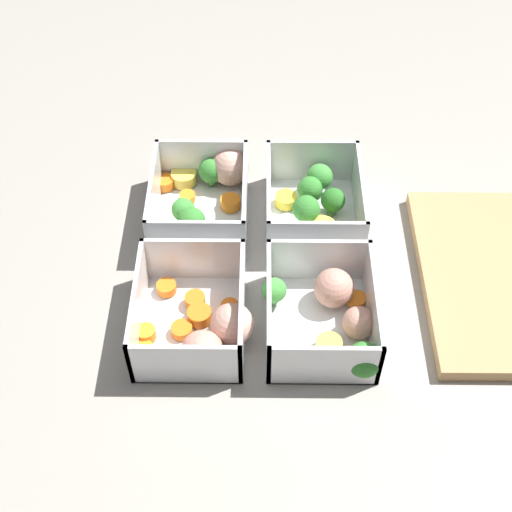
% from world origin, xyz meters
% --- Properties ---
extents(ground_plane, '(4.00, 4.00, 0.00)m').
position_xyz_m(ground_plane, '(0.00, 0.00, 0.00)').
color(ground_plane, gray).
extents(container_near_left, '(0.18, 0.14, 0.07)m').
position_xyz_m(container_near_left, '(-0.11, -0.07, 0.03)').
color(container_near_left, white).
rests_on(container_near_left, ground_plane).
extents(container_near_right, '(0.16, 0.14, 0.07)m').
position_xyz_m(container_near_right, '(0.10, -0.06, 0.02)').
color(container_near_right, white).
rests_on(container_near_right, ground_plane).
extents(container_far_left, '(0.16, 0.12, 0.07)m').
position_xyz_m(container_far_left, '(-0.09, 0.08, 0.02)').
color(container_far_left, white).
rests_on(container_far_left, ground_plane).
extents(container_far_right, '(0.16, 0.14, 0.07)m').
position_xyz_m(container_far_right, '(0.09, 0.08, 0.03)').
color(container_far_right, white).
rests_on(container_far_right, ground_plane).
extents(cutting_board, '(0.28, 0.18, 0.02)m').
position_xyz_m(cutting_board, '(0.02, 0.29, 0.01)').
color(cutting_board, tan).
rests_on(cutting_board, ground_plane).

